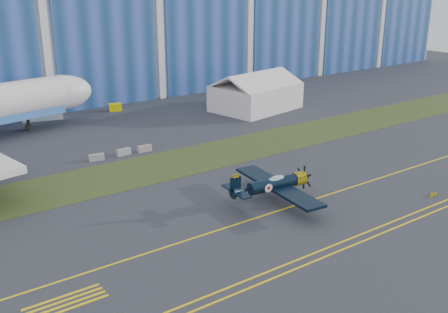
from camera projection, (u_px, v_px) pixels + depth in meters
ground at (207, 207)px, 54.98m from camera, size 260.00×260.00×0.00m
grass_median at (145, 170)px, 65.77m from camera, size 260.00×10.00×0.02m
hangar at (9, 19)px, 105.49m from camera, size 220.00×45.70×30.00m
taxiway_centreline at (235, 225)px, 51.12m from camera, size 200.00×0.20×0.02m
edge_line_near at (303, 266)px, 43.79m from camera, size 80.00×0.20×0.02m
edge_line_far at (295, 261)px, 44.56m from camera, size 80.00×0.20×0.02m
hold_short_ladder at (66, 303)px, 38.86m from camera, size 6.00×2.40×0.02m
guard_board_right at (433, 195)px, 57.73m from camera, size 1.20×0.15×0.35m
warbird at (273, 184)px, 55.54m from camera, size 12.22×14.26×3.93m
tent at (256, 91)px, 94.84m from camera, size 16.73×13.55×6.95m
shipping_container at (41, 111)px, 88.80m from camera, size 7.10×4.23×2.88m
tug at (115, 107)px, 94.78m from camera, size 2.54×2.00×1.29m
gse_box at (287, 81)px, 117.39m from camera, size 3.00×2.03×1.65m
barrier_a at (96, 157)px, 68.92m from camera, size 2.07×0.91×0.90m
barrier_b at (124, 152)px, 71.05m from camera, size 2.04×0.74×0.90m
barrier_c at (145, 149)px, 72.46m from camera, size 2.01×0.64×0.90m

